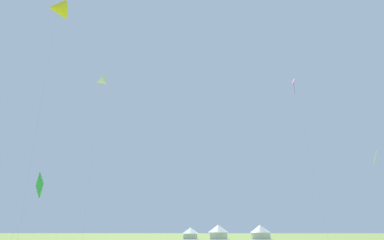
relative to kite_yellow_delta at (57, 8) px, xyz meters
name	(u,v)px	position (x,y,z in m)	size (l,w,h in m)	color
kite_yellow_delta	(57,8)	(0.00, 0.00, 0.00)	(4.24, 4.20, 37.32)	yellow
kite_white_delta	(101,81)	(1.63, 19.26, -3.34)	(3.27, 4.05, 33.74)	white
kite_magenta_diamond	(296,92)	(41.11, 14.18, -8.59)	(2.74, 1.41, 29.85)	#E02DA3
kite_white_diamond	(376,157)	(49.51, 6.49, -23.00)	(1.61, 3.61, 13.88)	white
kite_green_diamond	(39,185)	(2.87, -2.47, -28.35)	(2.76, 3.08, 8.79)	green
festival_tent_left	(190,233)	(20.43, 36.20, -34.17)	(3.90, 3.90, 2.54)	white
festival_tent_center	(218,231)	(26.87, 36.20, -33.84)	(4.80, 4.80, 3.12)	white
festival_tent_right	(260,231)	(36.59, 36.20, -33.88)	(4.71, 4.71, 3.06)	white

